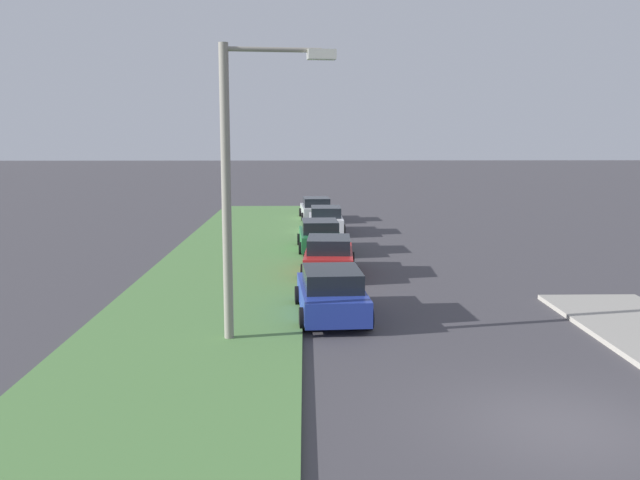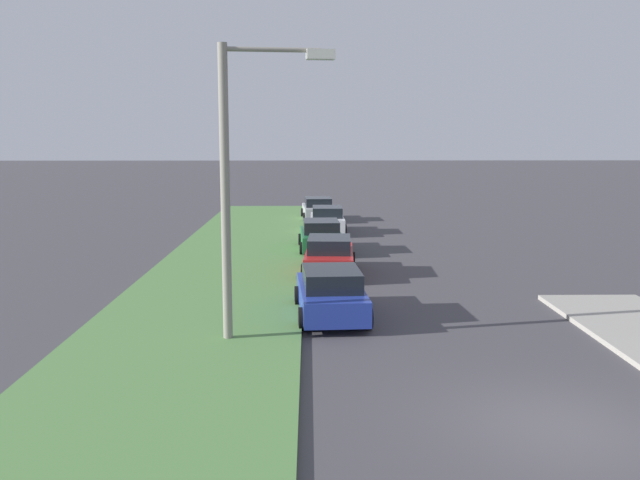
# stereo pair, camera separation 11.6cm
# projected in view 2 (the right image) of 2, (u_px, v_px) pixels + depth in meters

# --- Properties ---
(ground) EXTENTS (300.00, 300.00, 0.00)m
(ground) POSITION_uv_depth(u_px,v_px,m) (562.00, 428.00, 12.40)
(ground) COLOR #423F44
(grass_median) EXTENTS (60.00, 6.00, 0.12)m
(grass_median) POSITION_uv_depth(u_px,v_px,m) (210.00, 299.00, 22.15)
(grass_median) COLOR #517F42
(grass_median) RESTS_ON ground
(parked_car_blue) EXTENTS (4.40, 2.21, 1.47)m
(parked_car_blue) POSITION_uv_depth(u_px,v_px,m) (331.00, 294.00, 19.97)
(parked_car_blue) COLOR #23389E
(parked_car_blue) RESTS_ON ground
(parked_car_red) EXTENTS (4.39, 2.19, 1.47)m
(parked_car_red) POSITION_uv_depth(u_px,v_px,m) (329.00, 256.00, 26.31)
(parked_car_red) COLOR red
(parked_car_red) RESTS_ON ground
(parked_car_green) EXTENTS (4.36, 2.13, 1.47)m
(parked_car_green) POSITION_uv_depth(u_px,v_px,m) (321.00, 236.00, 31.67)
(parked_car_green) COLOR #1E6B38
(parked_car_green) RESTS_ON ground
(parked_car_white) EXTENTS (4.31, 2.04, 1.47)m
(parked_car_white) POSITION_uv_depth(u_px,v_px,m) (327.00, 220.00, 37.90)
(parked_car_white) COLOR silver
(parked_car_white) RESTS_ON ground
(parked_car_silver) EXTENTS (4.40, 2.21, 1.47)m
(parked_car_silver) POSITION_uv_depth(u_px,v_px,m) (318.00, 209.00, 43.69)
(parked_car_silver) COLOR #B2B5BA
(parked_car_silver) RESTS_ON ground
(streetlight) EXTENTS (0.60, 2.87, 7.50)m
(streetlight) POSITION_uv_depth(u_px,v_px,m) (239.00, 171.00, 17.05)
(streetlight) COLOR gray
(streetlight) RESTS_ON ground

